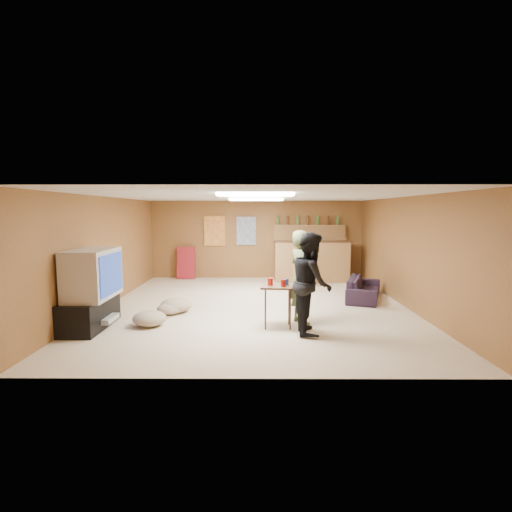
{
  "coord_description": "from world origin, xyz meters",
  "views": [
    {
      "loc": [
        0.05,
        -7.89,
        1.91
      ],
      "look_at": [
        0.0,
        0.2,
        1.0
      ],
      "focal_mm": 28.0,
      "sensor_mm": 36.0,
      "label": 1
    }
  ],
  "objects_px": {
    "person_black": "(311,283)",
    "sofa": "(364,288)",
    "tray_table": "(277,306)",
    "person_olive": "(301,277)",
    "tv_body": "(92,274)",
    "bar_counter": "(311,261)"
  },
  "relations": [
    {
      "from": "person_olive",
      "to": "bar_counter",
      "type": "bearing_deg",
      "value": -33.19
    },
    {
      "from": "person_olive",
      "to": "tray_table",
      "type": "distance_m",
      "value": 0.66
    },
    {
      "from": "bar_counter",
      "to": "sofa",
      "type": "bearing_deg",
      "value": -69.2
    },
    {
      "from": "person_olive",
      "to": "person_black",
      "type": "bearing_deg",
      "value": 166.61
    },
    {
      "from": "bar_counter",
      "to": "tray_table",
      "type": "distance_m",
      "value": 4.54
    },
    {
      "from": "person_black",
      "to": "sofa",
      "type": "bearing_deg",
      "value": -31.25
    },
    {
      "from": "person_black",
      "to": "sofa",
      "type": "relative_size",
      "value": 1.0
    },
    {
      "from": "tv_body",
      "to": "bar_counter",
      "type": "xyz_separation_m",
      "value": [
        4.15,
        4.45,
        -0.35
      ]
    },
    {
      "from": "bar_counter",
      "to": "sofa",
      "type": "relative_size",
      "value": 1.25
    },
    {
      "from": "bar_counter",
      "to": "person_black",
      "type": "bearing_deg",
      "value": -97.61
    },
    {
      "from": "tv_body",
      "to": "person_olive",
      "type": "distance_m",
      "value": 3.44
    },
    {
      "from": "tv_body",
      "to": "sofa",
      "type": "height_order",
      "value": "tv_body"
    },
    {
      "from": "person_olive",
      "to": "person_black",
      "type": "distance_m",
      "value": 0.55
    },
    {
      "from": "tv_body",
      "to": "tray_table",
      "type": "relative_size",
      "value": 1.58
    },
    {
      "from": "sofa",
      "to": "tv_body",
      "type": "bearing_deg",
      "value": 132.47
    },
    {
      "from": "person_black",
      "to": "sofa",
      "type": "xyz_separation_m",
      "value": [
        1.48,
        2.44,
        -0.56
      ]
    },
    {
      "from": "person_black",
      "to": "tray_table",
      "type": "distance_m",
      "value": 0.74
    },
    {
      "from": "sofa",
      "to": "tray_table",
      "type": "distance_m",
      "value": 2.93
    },
    {
      "from": "person_olive",
      "to": "sofa",
      "type": "xyz_separation_m",
      "value": [
        1.57,
        1.9,
        -0.56
      ]
    },
    {
      "from": "bar_counter",
      "to": "tv_body",
      "type": "bearing_deg",
      "value": -133.0
    },
    {
      "from": "tray_table",
      "to": "person_olive",
      "type": "bearing_deg",
      "value": 30.89
    },
    {
      "from": "tv_body",
      "to": "sofa",
      "type": "relative_size",
      "value": 0.69
    }
  ]
}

